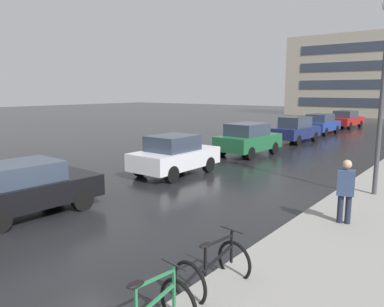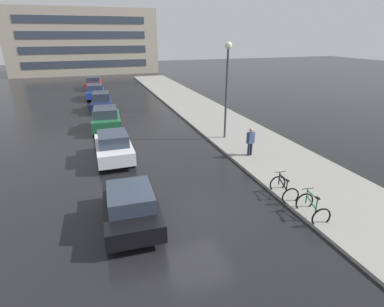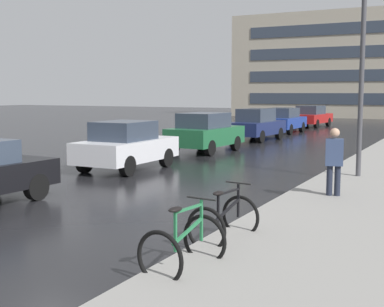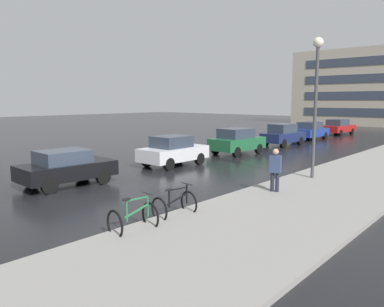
{
  "view_description": "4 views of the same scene",
  "coord_description": "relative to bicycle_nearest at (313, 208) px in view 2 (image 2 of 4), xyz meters",
  "views": [
    {
      "loc": [
        7.17,
        -4.81,
        3.37
      ],
      "look_at": [
        0.52,
        3.72,
        1.54
      ],
      "focal_mm": 35.0,
      "sensor_mm": 36.0,
      "label": 1
    },
    {
      "loc": [
        -3.39,
        -9.24,
        6.47
      ],
      "look_at": [
        0.9,
        3.29,
        1.16
      ],
      "focal_mm": 28.0,
      "sensor_mm": 36.0,
      "label": 2
    },
    {
      "loc": [
        7.4,
        -8.04,
        2.56
      ],
      "look_at": [
        1.11,
        4.16,
        0.97
      ],
      "focal_mm": 50.0,
      "sensor_mm": 36.0,
      "label": 3
    },
    {
      "loc": [
        11.33,
        -7.64,
        3.47
      ],
      "look_at": [
        0.95,
        4.08,
        1.23
      ],
      "focal_mm": 35.0,
      "sensor_mm": 36.0,
      "label": 4
    }
  ],
  "objects": [
    {
      "name": "bicycle_nearest",
      "position": [
        0.0,
        0.0,
        0.0
      ],
      "size": [
        0.89,
        1.23,
        1.03
      ],
      "color": "black",
      "rests_on": "ground"
    },
    {
      "name": "car_blue",
      "position": [
        -6.75,
        25.77,
        0.38
      ],
      "size": [
        1.96,
        3.86,
        1.56
      ],
      "color": "navy",
      "rests_on": "ground"
    },
    {
      "name": "car_red",
      "position": [
        -6.68,
        32.18,
        0.37
      ],
      "size": [
        2.23,
        4.32,
        1.55
      ],
      "color": "#AD1919",
      "rests_on": "ground"
    },
    {
      "name": "car_green",
      "position": [
        -6.45,
        13.98,
        0.43
      ],
      "size": [
        2.14,
        3.86,
        1.67
      ],
      "color": "#1E6038",
      "rests_on": "ground"
    },
    {
      "name": "car_navy",
      "position": [
        -6.4,
        20.12,
        0.41
      ],
      "size": [
        2.0,
        3.99,
        1.68
      ],
      "color": "navy",
      "rests_on": "ground"
    },
    {
      "name": "streetlamp",
      "position": [
        0.72,
        9.36,
        3.66
      ],
      "size": [
        0.43,
        0.43,
        6.05
      ],
      "color": "#424247",
      "rests_on": "ground"
    },
    {
      "name": "car_black",
      "position": [
        -6.44,
        1.82,
        0.34
      ],
      "size": [
        2.04,
        3.82,
        1.47
      ],
      "color": "black",
      "rests_on": "ground"
    },
    {
      "name": "building_facade_main",
      "position": [
        -7.1,
        49.85,
        4.78
      ],
      "size": [
        23.68,
        7.56,
        10.4
      ],
      "color": "#B2A893",
      "rests_on": "ground"
    },
    {
      "name": "ground_plane",
      "position": [
        -3.96,
        1.63,
        -0.42
      ],
      "size": [
        140.0,
        140.0,
        0.0
      ],
      "primitive_type": "plane",
      "color": "black"
    },
    {
      "name": "car_white",
      "position": [
        -6.47,
        8.08,
        0.39
      ],
      "size": [
        1.85,
        3.78,
        1.61
      ],
      "color": "silver",
      "rests_on": "ground"
    },
    {
      "name": "sidewalk_kerb",
      "position": [
        2.04,
        11.63,
        -0.35
      ],
      "size": [
        4.8,
        60.0,
        0.14
      ],
      "primitive_type": "cube",
      "color": "gray",
      "rests_on": "ground"
    },
    {
      "name": "pedestrian",
      "position": [
        0.73,
        6.06,
        0.55
      ],
      "size": [
        0.45,
        0.33,
        1.73
      ],
      "color": "#1E2333",
      "rests_on": "ground"
    },
    {
      "name": "bicycle_second",
      "position": [
        -0.11,
        1.65,
        -0.01
      ],
      "size": [
        0.88,
        1.26,
        0.99
      ],
      "color": "black",
      "rests_on": "ground"
    }
  ]
}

